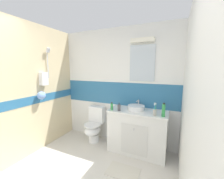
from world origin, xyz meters
TOP-DOWN VIEW (x-y plane):
  - ground_plane at (0.00, 1.20)m, footprint 3.20×3.48m
  - wall_back_tiled at (0.01, 2.45)m, footprint 3.20×0.20m
  - wall_left_shower_alcove at (-1.35, 1.20)m, footprint 0.28×3.48m
  - wall_right_plain at (1.35, 1.20)m, footprint 0.10×3.48m
  - vanity_cabinet at (0.55, 2.15)m, footprint 1.11×0.52m
  - sink_basin at (0.50, 2.19)m, footprint 0.33×0.37m
  - toilet at (-0.45, 2.16)m, footprint 0.37×0.50m
  - toothbrush_cup at (0.87, 2.00)m, footprint 0.06×0.06m
  - soap_dispenser at (0.22, 1.99)m, footprint 0.06×0.06m
  - deodorant_spray_can at (0.07, 1.97)m, footprint 0.05×0.05m
  - shampoo_bottle_tall at (1.01, 1.99)m, footprint 0.06×0.06m
  - bath_mat at (0.48, 1.50)m, footprint 0.52×0.35m

SIDE VIEW (x-z plane):
  - ground_plane at x=0.00m, z-range -0.04..0.00m
  - bath_mat at x=0.48m, z-range 0.00..0.01m
  - toilet at x=-0.45m, z-range -0.03..0.77m
  - vanity_cabinet at x=0.55m, z-range 0.00..0.85m
  - sink_basin at x=0.50m, z-range 0.81..0.98m
  - soap_dispenser at x=0.22m, z-range 0.83..0.99m
  - toothbrush_cup at x=0.87m, z-range 0.80..1.03m
  - deodorant_spray_can at x=0.07m, z-range 0.85..1.00m
  - shampoo_bottle_tall at x=1.01m, z-range 0.85..1.08m
  - wall_right_plain at x=1.35m, z-range 0.00..2.50m
  - wall_left_shower_alcove at x=-1.35m, z-range 0.00..2.50m
  - wall_back_tiled at x=0.01m, z-range 0.01..2.51m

